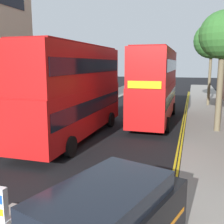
% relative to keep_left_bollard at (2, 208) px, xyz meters
% --- Properties ---
extents(sidewalk_right, '(4.00, 80.00, 0.14)m').
position_rel_keep_left_bollard_xyz_m(sidewalk_right, '(6.50, 13.78, -0.54)').
color(sidewalk_right, gray).
rests_on(sidewalk_right, ground).
extents(sidewalk_left, '(4.00, 80.00, 0.14)m').
position_rel_keep_left_bollard_xyz_m(sidewalk_left, '(-6.50, 13.78, -0.54)').
color(sidewalk_left, gray).
rests_on(sidewalk_left, ground).
extents(kerb_line_outer, '(0.10, 56.00, 0.01)m').
position_rel_keep_left_bollard_xyz_m(kerb_line_outer, '(4.40, 11.78, -0.60)').
color(kerb_line_outer, yellow).
rests_on(kerb_line_outer, ground).
extents(kerb_line_inner, '(0.10, 56.00, 0.01)m').
position_rel_keep_left_bollard_xyz_m(kerb_line_inner, '(4.24, 11.78, -0.60)').
color(kerb_line_inner, yellow).
rests_on(kerb_line_inner, ground).
extents(keep_left_bollard, '(0.36, 0.28, 1.11)m').
position_rel_keep_left_bollard_xyz_m(keep_left_bollard, '(0.00, 0.00, 0.00)').
color(keep_left_bollard, silver).
rests_on(keep_left_bollard, traffic_island).
extents(double_decker_bus_away, '(2.82, 10.82, 5.64)m').
position_rel_keep_left_bollard_xyz_m(double_decker_bus_away, '(-1.99, 9.21, 2.42)').
color(double_decker_bus_away, red).
rests_on(double_decker_bus_away, ground).
extents(double_decker_bus_oncoming, '(2.87, 10.83, 5.64)m').
position_rel_keep_left_bollard_xyz_m(double_decker_bus_oncoming, '(2.05, 15.44, 2.42)').
color(double_decker_bus_oncoming, red).
rests_on(double_decker_bus_oncoming, ground).
extents(street_tree_mid, '(3.70, 3.70, 8.59)m').
position_rel_keep_left_bollard_xyz_m(street_tree_mid, '(6.51, 24.63, 6.24)').
color(street_tree_mid, '#6B6047').
rests_on(street_tree_mid, sidewalk_right).
extents(street_tree_far, '(2.98, 2.98, 7.65)m').
position_rel_keep_left_bollard_xyz_m(street_tree_far, '(6.51, 12.92, 5.58)').
color(street_tree_far, '#6B6047').
rests_on(street_tree_far, sidewalk_right).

